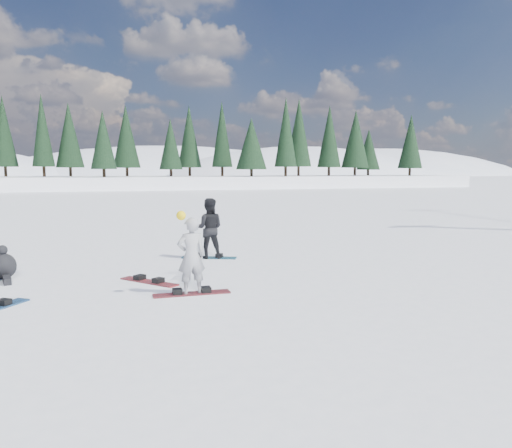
{
  "coord_description": "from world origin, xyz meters",
  "views": [
    {
      "loc": [
        -2.92,
        -10.33,
        2.43
      ],
      "look_at": [
        0.47,
        1.28,
        1.1
      ],
      "focal_mm": 35.0,
      "sensor_mm": 36.0,
      "label": 1
    }
  ],
  "objects_px": {
    "snowboarder_woman": "(191,255)",
    "seated_rider": "(3,267)",
    "snowboard_loose_b": "(149,282)",
    "snowboarder_man": "(209,228)"
  },
  "relations": [
    {
      "from": "snowboarder_man",
      "to": "seated_rider",
      "type": "bearing_deg",
      "value": 31.65
    },
    {
      "from": "seated_rider",
      "to": "snowboarder_man",
      "type": "bearing_deg",
      "value": 10.53
    },
    {
      "from": "snowboarder_woman",
      "to": "seated_rider",
      "type": "distance_m",
      "value": 4.52
    },
    {
      "from": "snowboarder_woman",
      "to": "seated_rider",
      "type": "bearing_deg",
      "value": -39.9
    },
    {
      "from": "snowboard_loose_b",
      "to": "snowboarder_man",
      "type": "bearing_deg",
      "value": 104.16
    },
    {
      "from": "snowboarder_man",
      "to": "seated_rider",
      "type": "xyz_separation_m",
      "value": [
        -4.87,
        -1.42,
        -0.53
      ]
    },
    {
      "from": "snowboarder_woman",
      "to": "snowboard_loose_b",
      "type": "xyz_separation_m",
      "value": [
        -0.72,
        1.3,
        -0.76
      ]
    },
    {
      "from": "snowboarder_woman",
      "to": "snowboard_loose_b",
      "type": "distance_m",
      "value": 1.67
    },
    {
      "from": "snowboarder_man",
      "to": "snowboard_loose_b",
      "type": "height_order",
      "value": "snowboarder_man"
    },
    {
      "from": "snowboarder_woman",
      "to": "seated_rider",
      "type": "xyz_separation_m",
      "value": [
        -3.79,
        2.42,
        -0.48
      ]
    }
  ]
}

